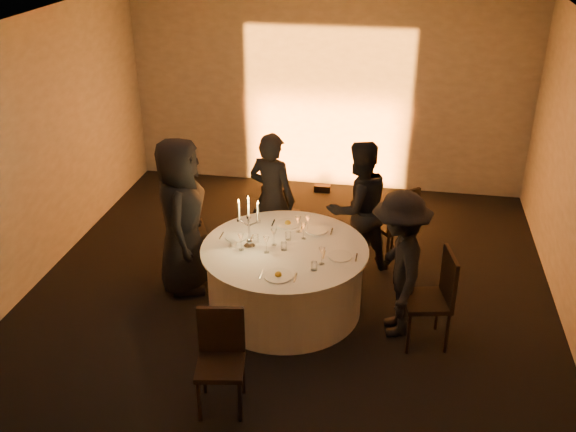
% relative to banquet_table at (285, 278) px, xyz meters
% --- Properties ---
extents(floor, '(7.00, 7.00, 0.00)m').
position_rel_banquet_table_xyz_m(floor, '(0.00, 0.00, -0.38)').
color(floor, black).
rests_on(floor, ground).
extents(ceiling, '(7.00, 7.00, 0.00)m').
position_rel_banquet_table_xyz_m(ceiling, '(0.00, 0.00, 2.62)').
color(ceiling, white).
rests_on(ceiling, wall_back).
extents(wall_back, '(7.00, 0.00, 7.00)m').
position_rel_banquet_table_xyz_m(wall_back, '(0.00, 3.50, 1.12)').
color(wall_back, '#A19C95').
rests_on(wall_back, floor).
extents(wall_left, '(0.00, 7.00, 7.00)m').
position_rel_banquet_table_xyz_m(wall_left, '(-3.00, 0.00, 1.12)').
color(wall_left, '#A19C95').
rests_on(wall_left, floor).
extents(uplighter_fixture, '(0.25, 0.12, 0.10)m').
position_rel_banquet_table_xyz_m(uplighter_fixture, '(0.00, 3.20, -0.33)').
color(uplighter_fixture, black).
rests_on(uplighter_fixture, floor).
extents(banquet_table, '(1.80, 1.80, 0.77)m').
position_rel_banquet_table_xyz_m(banquet_table, '(0.00, 0.00, 0.00)').
color(banquet_table, black).
rests_on(banquet_table, floor).
extents(chair_left, '(0.62, 0.62, 1.05)m').
position_rel_banquet_table_xyz_m(chair_left, '(-1.42, 0.63, 0.21)').
color(chair_left, black).
rests_on(chair_left, floor).
extents(chair_back_left, '(0.46, 0.46, 0.87)m').
position_rel_banquet_table_xyz_m(chair_back_left, '(-0.33, 1.38, 0.10)').
color(chair_back_left, black).
rests_on(chair_back_left, floor).
extents(chair_back_right, '(0.63, 0.63, 1.02)m').
position_rel_banquet_table_xyz_m(chair_back_right, '(1.16, 1.23, 0.19)').
color(chair_back_right, black).
rests_on(chair_back_right, floor).
extents(chair_right, '(0.54, 0.54, 1.03)m').
position_rel_banquet_table_xyz_m(chair_right, '(1.59, -0.31, 0.20)').
color(chair_right, black).
rests_on(chair_right, floor).
extents(chair_front, '(0.48, 0.48, 0.95)m').
position_rel_banquet_table_xyz_m(chair_front, '(-0.28, -1.55, 0.15)').
color(chair_front, black).
rests_on(chair_front, floor).
extents(guest_left, '(0.75, 0.99, 1.84)m').
position_rel_banquet_table_xyz_m(guest_left, '(-1.22, 0.24, 0.54)').
color(guest_left, black).
rests_on(guest_left, floor).
extents(guest_back_left, '(0.70, 0.57, 1.67)m').
position_rel_banquet_table_xyz_m(guest_back_left, '(-0.36, 1.07, 0.45)').
color(guest_back_left, black).
rests_on(guest_back_left, floor).
extents(guest_back_right, '(1.03, 0.98, 1.67)m').
position_rel_banquet_table_xyz_m(guest_back_right, '(0.70, 0.98, 0.45)').
color(guest_back_right, black).
rests_on(guest_back_right, floor).
extents(guest_right, '(0.74, 1.11, 1.59)m').
position_rel_banquet_table_xyz_m(guest_right, '(1.21, -0.19, 0.41)').
color(guest_right, black).
rests_on(guest_right, floor).
extents(plate_left, '(0.36, 0.25, 0.01)m').
position_rel_banquet_table_xyz_m(plate_left, '(-0.56, 0.13, 0.39)').
color(plate_left, white).
rests_on(plate_left, banquet_table).
extents(plate_back_left, '(0.35, 0.27, 0.08)m').
position_rel_banquet_table_xyz_m(plate_back_left, '(-0.06, 0.53, 0.40)').
color(plate_back_left, white).
rests_on(plate_back_left, banquet_table).
extents(plate_back_right, '(0.36, 0.25, 0.01)m').
position_rel_banquet_table_xyz_m(plate_back_right, '(0.28, 0.45, 0.39)').
color(plate_back_right, white).
rests_on(plate_back_right, banquet_table).
extents(plate_right, '(0.36, 0.25, 0.01)m').
position_rel_banquet_table_xyz_m(plate_right, '(0.60, -0.08, 0.39)').
color(plate_right, white).
rests_on(plate_right, banquet_table).
extents(plate_front, '(0.36, 0.29, 0.08)m').
position_rel_banquet_table_xyz_m(plate_front, '(0.04, -0.58, 0.40)').
color(plate_front, white).
rests_on(plate_front, banquet_table).
extents(coffee_cup, '(0.11, 0.11, 0.07)m').
position_rel_banquet_table_xyz_m(coffee_cup, '(-0.55, -0.07, 0.42)').
color(coffee_cup, white).
rests_on(coffee_cup, banquet_table).
extents(candelabra, '(0.26, 0.12, 0.61)m').
position_rel_banquet_table_xyz_m(candelabra, '(-0.37, -0.05, 0.60)').
color(candelabra, silver).
rests_on(candelabra, banquet_table).
extents(wine_glass_a, '(0.07, 0.07, 0.19)m').
position_rel_banquet_table_xyz_m(wine_glass_a, '(-0.17, -0.14, 0.52)').
color(wine_glass_a, white).
rests_on(wine_glass_a, banquet_table).
extents(wine_glass_b, '(0.07, 0.07, 0.19)m').
position_rel_banquet_table_xyz_m(wine_glass_b, '(-0.12, 0.04, 0.52)').
color(wine_glass_b, white).
rests_on(wine_glass_b, banquet_table).
extents(wine_glass_c, '(0.07, 0.07, 0.19)m').
position_rel_banquet_table_xyz_m(wine_glass_c, '(0.18, 0.43, 0.52)').
color(wine_glass_c, white).
rests_on(wine_glass_c, banquet_table).
extents(wine_glass_d, '(0.07, 0.07, 0.19)m').
position_rel_banquet_table_xyz_m(wine_glass_d, '(0.08, 0.38, 0.52)').
color(wine_glass_d, white).
rests_on(wine_glass_d, banquet_table).
extents(wine_glass_e, '(0.07, 0.07, 0.19)m').
position_rel_banquet_table_xyz_m(wine_glass_e, '(0.17, 0.24, 0.52)').
color(wine_glass_e, white).
rests_on(wine_glass_e, banquet_table).
extents(wine_glass_f, '(0.07, 0.07, 0.19)m').
position_rel_banquet_table_xyz_m(wine_glass_f, '(0.43, -0.27, 0.52)').
color(wine_glass_f, white).
rests_on(wine_glass_f, banquet_table).
extents(wine_glass_g, '(0.07, 0.07, 0.19)m').
position_rel_banquet_table_xyz_m(wine_glass_g, '(-0.44, -0.13, 0.52)').
color(wine_glass_g, white).
rests_on(wine_glass_g, banquet_table).
extents(tumbler_a, '(0.07, 0.07, 0.09)m').
position_rel_banquet_table_xyz_m(tumbler_a, '(0.37, -0.39, 0.43)').
color(tumbler_a, white).
rests_on(tumbler_a, banquet_table).
extents(tumbler_b, '(0.07, 0.07, 0.09)m').
position_rel_banquet_table_xyz_m(tumbler_b, '(-0.33, 0.07, 0.43)').
color(tumbler_b, white).
rests_on(tumbler_b, banquet_table).
extents(tumbler_c, '(0.07, 0.07, 0.09)m').
position_rel_banquet_table_xyz_m(tumbler_c, '(0.00, -0.05, 0.43)').
color(tumbler_c, white).
rests_on(tumbler_c, banquet_table).
extents(tumbler_d, '(0.07, 0.07, 0.09)m').
position_rel_banquet_table_xyz_m(tumbler_d, '(0.00, 0.18, 0.43)').
color(tumbler_d, white).
rests_on(tumbler_d, banquet_table).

